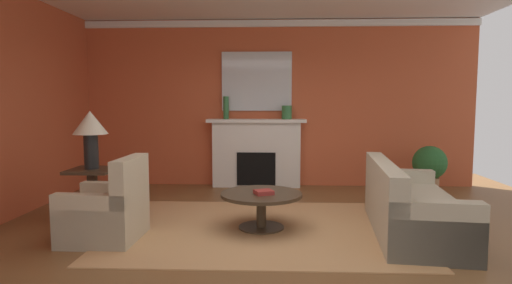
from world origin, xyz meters
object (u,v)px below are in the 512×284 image
object	(u,v)px
sofa	(409,209)
table_lamp	(90,128)
mantel_mirror	(257,81)
armchair_near_window	(107,213)
fireplace	(256,155)
side_table	(93,192)
vase_mantel_left	(226,108)
coffee_table	(261,202)
potted_plant	(430,166)
vase_mantel_right	(287,112)

from	to	relation	value
sofa	table_lamp	xyz separation A→B (m)	(-3.96, 0.34, 0.93)
mantel_mirror	armchair_near_window	size ratio (longest dim) A/B	1.35
fireplace	side_table	distance (m)	3.14
fireplace	mantel_mirror	distance (m)	1.35
vase_mantel_left	coffee_table	bearing A→B (deg)	-74.40
sofa	potted_plant	size ratio (longest dim) A/B	2.63
coffee_table	potted_plant	bearing A→B (deg)	36.04
fireplace	mantel_mirror	size ratio (longest dim) A/B	1.40
table_lamp	vase_mantel_left	size ratio (longest dim) A/B	1.82
table_lamp	vase_mantel_left	distance (m)	2.78
sofa	side_table	bearing A→B (deg)	175.05
mantel_mirror	table_lamp	bearing A→B (deg)	-129.16
side_table	mantel_mirror	bearing A→B (deg)	50.84
sofa	vase_mantel_right	xyz separation A→B (m)	(-1.37, 2.68, 1.08)
sofa	vase_mantel_right	bearing A→B (deg)	117.15
vase_mantel_right	fireplace	bearing A→B (deg)	174.84
coffee_table	table_lamp	world-z (taller)	table_lamp
mantel_mirror	side_table	xyz separation A→B (m)	(-2.04, -2.50, -1.54)
armchair_near_window	coffee_table	size ratio (longest dim) A/B	0.95
coffee_table	armchair_near_window	bearing A→B (deg)	-164.05
coffee_table	vase_mantel_right	xyz separation A→B (m)	(0.39, 2.56, 1.04)
mantel_mirror	vase_mantel_right	size ratio (longest dim) A/B	5.21
fireplace	side_table	size ratio (longest dim) A/B	2.57
sofa	table_lamp	bearing A→B (deg)	175.05
fireplace	table_lamp	size ratio (longest dim) A/B	2.40
armchair_near_window	vase_mantel_left	bearing A→B (deg)	71.62
fireplace	vase_mantel_left	world-z (taller)	vase_mantel_left
potted_plant	armchair_near_window	bearing A→B (deg)	-150.86
potted_plant	sofa	bearing A→B (deg)	-115.17
sofa	potted_plant	bearing A→B (deg)	64.83
sofa	mantel_mirror	bearing A→B (deg)	124.04
table_lamp	potted_plant	distance (m)	5.32
sofa	vase_mantel_left	world-z (taller)	vase_mantel_left
mantel_mirror	coffee_table	world-z (taller)	mantel_mirror
fireplace	coffee_table	world-z (taller)	fireplace
coffee_table	potted_plant	distance (m)	3.42
mantel_mirror	coffee_table	xyz separation A→B (m)	(0.16, -2.73, -1.60)
sofa	armchair_near_window	world-z (taller)	armchair_near_window
sofa	vase_mantel_right	distance (m)	3.20
mantel_mirror	table_lamp	size ratio (longest dim) A/B	1.71
vase_mantel_right	potted_plant	xyz separation A→B (m)	(2.37, -0.55, -0.88)
coffee_table	side_table	world-z (taller)	side_table
mantel_mirror	armchair_near_window	bearing A→B (deg)	-115.90
armchair_near_window	vase_mantel_right	bearing A→B (deg)	55.28
vase_mantel_right	potted_plant	bearing A→B (deg)	-13.02
fireplace	armchair_near_window	bearing A→B (deg)	-116.77
armchair_near_window	vase_mantel_right	distance (m)	3.86
table_lamp	potted_plant	bearing A→B (deg)	19.79
mantel_mirror	table_lamp	distance (m)	3.31
potted_plant	coffee_table	bearing A→B (deg)	-143.96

